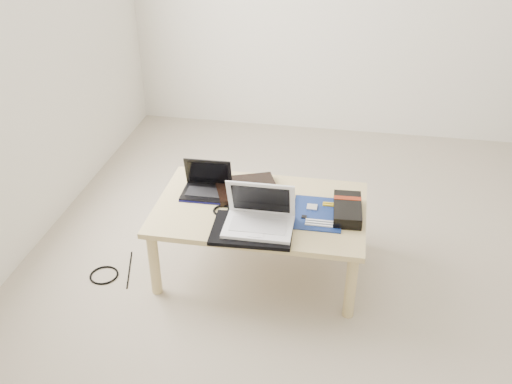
% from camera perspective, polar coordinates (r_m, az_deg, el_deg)
% --- Properties ---
extents(ground, '(4.00, 4.00, 0.00)m').
position_cam_1_polar(ground, '(3.13, 12.22, -9.72)').
color(ground, '#B2A490').
rests_on(ground, ground).
extents(coffee_table, '(1.10, 0.70, 0.40)m').
position_cam_1_polar(coffee_table, '(3.02, 0.43, -2.26)').
color(coffee_table, tan).
rests_on(coffee_table, ground).
extents(book, '(0.40, 0.37, 0.03)m').
position_cam_1_polar(book, '(3.11, -0.94, 0.31)').
color(book, black).
rests_on(book, coffee_table).
extents(netbook, '(0.26, 0.19, 0.19)m').
position_cam_1_polar(netbook, '(3.10, -4.95, 0.56)').
color(netbook, black).
rests_on(netbook, coffee_table).
extents(tablet, '(0.27, 0.21, 0.01)m').
position_cam_1_polar(tablet, '(2.99, -0.35, -1.39)').
color(tablet, black).
rests_on(tablet, coffee_table).
extents(remote, '(0.07, 0.22, 0.02)m').
position_cam_1_polar(remote, '(3.01, 3.40, -1.13)').
color(remote, silver).
rests_on(remote, coffee_table).
extents(neoprene_sleeve, '(0.41, 0.31, 0.02)m').
position_cam_1_polar(neoprene_sleeve, '(2.80, -0.38, -3.81)').
color(neoprene_sleeve, black).
rests_on(neoprene_sleeve, coffee_table).
extents(white_laptop, '(0.34, 0.24, 0.23)m').
position_cam_1_polar(white_laptop, '(2.79, 0.33, -2.50)').
color(white_laptop, white).
rests_on(white_laptop, neoprene_sleeve).
extents(motherboard, '(0.26, 0.32, 0.01)m').
position_cam_1_polar(motherboard, '(2.95, 6.19, -2.13)').
color(motherboard, navy).
rests_on(motherboard, coffee_table).
extents(gpu_box, '(0.16, 0.29, 0.06)m').
position_cam_1_polar(gpu_box, '(2.95, 9.12, -1.73)').
color(gpu_box, black).
rests_on(gpu_box, coffee_table).
extents(cable_coil, '(0.13, 0.13, 0.01)m').
position_cam_1_polar(cable_coil, '(2.95, -3.36, -1.86)').
color(cable_coil, black).
rests_on(cable_coil, coffee_table).
extents(floor_cable_coil, '(0.18, 0.18, 0.01)m').
position_cam_1_polar(floor_cable_coil, '(3.27, -14.96, -8.03)').
color(floor_cable_coil, black).
rests_on(floor_cable_coil, ground).
extents(floor_cable_trail, '(0.10, 0.31, 0.01)m').
position_cam_1_polar(floor_cable_trail, '(3.28, -12.55, -7.57)').
color(floor_cable_trail, black).
rests_on(floor_cable_trail, ground).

